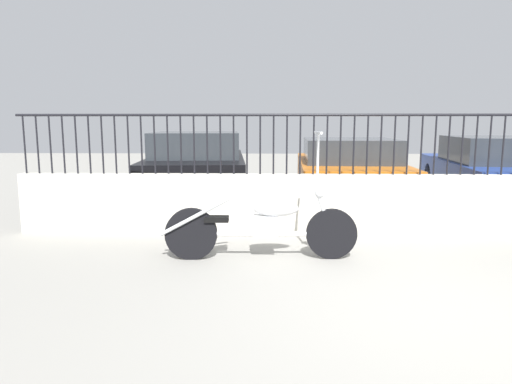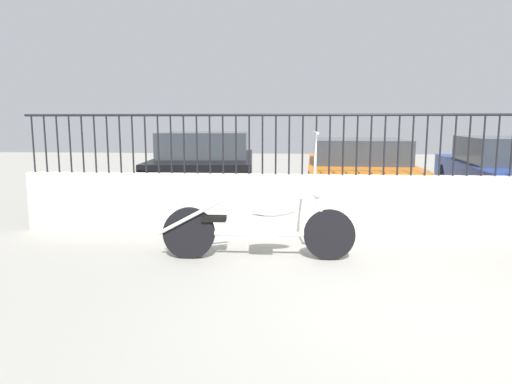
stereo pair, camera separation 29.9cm
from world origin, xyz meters
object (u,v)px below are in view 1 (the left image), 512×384
(car_orange, at_px, (347,170))
(motorcycle_white, at_px, (253,226))
(car_blue, at_px, (489,169))
(car_black, at_px, (197,166))

(car_orange, bearing_deg, motorcycle_white, 157.94)
(car_orange, xyz_separation_m, car_blue, (2.87, 0.21, 0.01))
(car_blue, bearing_deg, motorcycle_white, 137.75)
(car_blue, bearing_deg, car_black, 94.48)
(car_black, height_order, car_orange, car_black)
(motorcycle_white, xyz_separation_m, car_black, (-1.32, 4.24, 0.31))
(motorcycle_white, xyz_separation_m, car_orange, (1.73, 3.83, 0.26))
(car_orange, distance_m, car_blue, 2.88)
(motorcycle_white, relative_size, car_blue, 0.49)
(car_orange, bearing_deg, car_black, 84.51)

